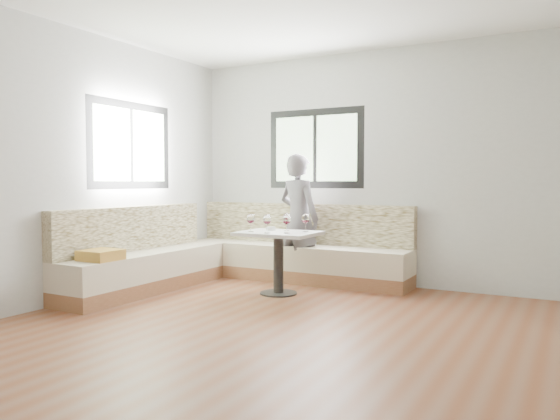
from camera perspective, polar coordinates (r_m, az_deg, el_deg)
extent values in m
cube|color=brown|center=(4.47, 0.45, -13.04)|extent=(5.00, 5.00, 0.01)
cube|color=#B7B7B2|center=(6.61, 10.85, 4.37)|extent=(5.00, 0.01, 2.80)
cube|color=#B7B7B2|center=(5.91, -21.45, 4.39)|extent=(0.01, 5.00, 2.80)
cube|color=black|center=(6.94, 3.71, 6.42)|extent=(1.30, 0.02, 1.00)
cube|color=black|center=(6.53, -15.32, 6.53)|extent=(0.02, 1.30, 1.00)
cube|color=#906040|center=(6.85, 1.58, -6.72)|extent=(2.90, 0.55, 0.16)
cube|color=beige|center=(6.82, 1.58, -4.86)|extent=(2.90, 0.55, 0.29)
cube|color=beige|center=(6.96, 2.36, -1.42)|extent=(2.90, 0.14, 0.50)
cube|color=#906040|center=(6.38, -13.87, -7.53)|extent=(0.55, 2.25, 0.16)
cube|color=beige|center=(6.35, -13.90, -5.53)|extent=(0.55, 2.25, 0.29)
cube|color=beige|center=(6.44, -15.28, -1.87)|extent=(0.14, 2.25, 0.50)
cube|color=#C9872D|center=(5.74, -18.22, -4.49)|extent=(0.35, 0.35, 0.10)
cylinder|color=black|center=(6.06, -0.16, -8.68)|extent=(0.41, 0.41, 0.02)
cylinder|color=black|center=(6.00, -0.16, -5.73)|extent=(0.11, 0.11, 0.65)
cube|color=silver|center=(5.96, -0.16, -2.46)|extent=(0.85, 0.67, 0.04)
imported|color=#544E53|center=(6.65, 1.98, -0.89)|extent=(0.65, 0.51, 1.57)
cylinder|color=white|center=(6.10, -0.98, -1.96)|extent=(0.11, 0.11, 0.04)
sphere|color=black|center=(6.10, -0.80, -1.85)|extent=(0.02, 0.02, 0.02)
sphere|color=black|center=(6.12, -1.04, -1.84)|extent=(0.02, 0.02, 0.02)
sphere|color=black|center=(6.09, -1.04, -1.86)|extent=(0.02, 0.02, 0.02)
cylinder|color=white|center=(5.94, -3.07, -2.28)|extent=(0.07, 0.07, 0.01)
cylinder|color=white|center=(5.93, -3.07, -1.83)|extent=(0.01, 0.01, 0.09)
ellipsoid|color=white|center=(5.93, -3.08, -0.90)|extent=(0.09, 0.09, 0.11)
cylinder|color=#4C0715|center=(5.93, -3.07, -1.15)|extent=(0.06, 0.06, 0.02)
cylinder|color=white|center=(5.78, -1.36, -2.42)|extent=(0.07, 0.07, 0.01)
cylinder|color=white|center=(5.78, -1.36, -1.96)|extent=(0.01, 0.01, 0.09)
ellipsoid|color=white|center=(5.77, -1.36, -1.00)|extent=(0.09, 0.09, 0.11)
cylinder|color=#4C0715|center=(5.77, -1.36, -1.26)|extent=(0.06, 0.06, 0.02)
cylinder|color=white|center=(5.78, 0.69, -2.42)|extent=(0.07, 0.07, 0.01)
cylinder|color=white|center=(5.77, 0.69, -1.96)|extent=(0.01, 0.01, 0.09)
ellipsoid|color=white|center=(5.76, 0.69, -1.00)|extent=(0.09, 0.09, 0.11)
cylinder|color=#4C0715|center=(5.77, 0.69, -1.26)|extent=(0.06, 0.06, 0.02)
cylinder|color=white|center=(6.04, 0.70, -2.19)|extent=(0.07, 0.07, 0.01)
cylinder|color=white|center=(6.03, 0.70, -1.75)|extent=(0.01, 0.01, 0.09)
ellipsoid|color=white|center=(6.03, 0.70, -0.83)|extent=(0.09, 0.09, 0.11)
cylinder|color=#4C0715|center=(6.03, 0.70, -1.08)|extent=(0.06, 0.06, 0.02)
cylinder|color=white|center=(5.94, 2.67, -2.27)|extent=(0.07, 0.07, 0.01)
cylinder|color=white|center=(5.94, 2.67, -1.83)|extent=(0.01, 0.01, 0.09)
ellipsoid|color=white|center=(5.93, 2.67, -0.89)|extent=(0.09, 0.09, 0.11)
cylinder|color=#4C0715|center=(5.93, 2.67, -1.15)|extent=(0.06, 0.06, 0.02)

